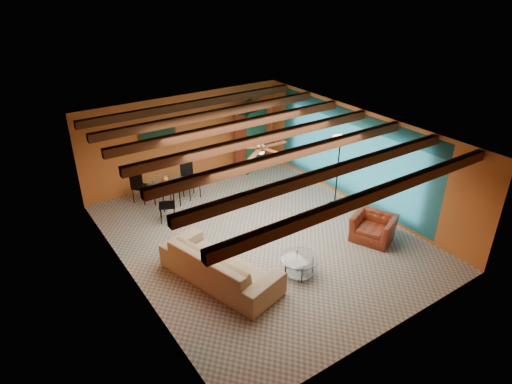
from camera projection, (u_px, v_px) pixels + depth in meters
room at (258, 146)px, 10.17m from camera, size 6.52×8.01×2.71m
sofa at (220, 264)px, 9.45m from camera, size 1.78×2.94×0.80m
armchair at (373, 228)px, 10.91m from camera, size 1.18×1.25×0.64m
coffee_table at (299, 266)px, 9.71m from camera, size 1.04×1.04×0.43m
dining_table at (166, 189)px, 12.31m from camera, size 2.27×2.27×1.07m
armoire at (252, 139)px, 14.55m from camera, size 1.22×0.91×1.92m
floor_lamp at (337, 172)px, 12.14m from camera, size 0.53×0.53×2.05m
ceiling_fan at (261, 148)px, 10.09m from camera, size 1.50×1.50×0.44m
painting at (157, 135)px, 12.88m from camera, size 1.05×0.03×0.65m
potted_plant at (251, 103)px, 14.00m from camera, size 0.53×0.50×0.47m
vase at (164, 168)px, 12.02m from camera, size 0.21×0.21×0.18m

